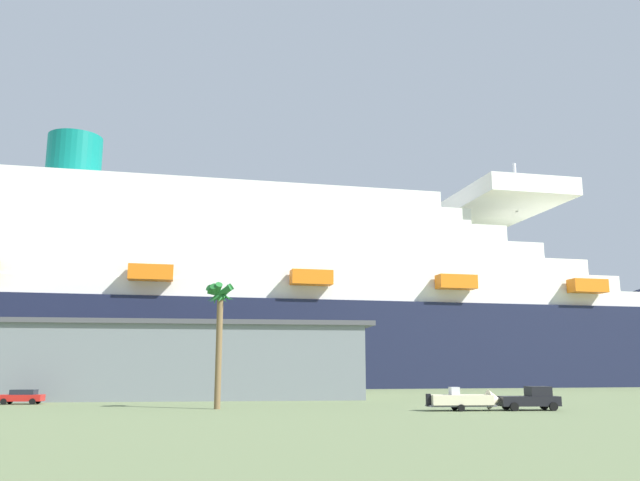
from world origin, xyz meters
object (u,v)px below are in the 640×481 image
(cruise_ship, at_px, (223,305))
(pickup_truck, at_px, (531,399))
(parked_car_red_hatchback, at_px, (22,396))
(small_boat_on_trailer, at_px, (468,400))
(palm_tree, at_px, (220,308))

(cruise_ship, height_order, pickup_truck, cruise_ship)
(pickup_truck, relative_size, parked_car_red_hatchback, 1.22)
(cruise_ship, distance_m, parked_car_red_hatchback, 65.91)
(cruise_ship, bearing_deg, parked_car_red_hatchback, -110.06)
(small_boat_on_trailer, bearing_deg, cruise_ship, 105.97)
(palm_tree, bearing_deg, pickup_truck, -12.52)
(cruise_ship, height_order, palm_tree, cruise_ship)
(cruise_ship, relative_size, small_boat_on_trailer, 31.77)
(palm_tree, relative_size, parked_car_red_hatchback, 2.62)
(cruise_ship, xyz_separation_m, small_boat_on_trailer, (22.42, -78.35, -15.96))
(cruise_ship, relative_size, palm_tree, 20.75)
(palm_tree, bearing_deg, small_boat_on_trailer, -14.93)
(palm_tree, xyz_separation_m, parked_car_red_hatchback, (-21.29, 12.16, -8.92))
(cruise_ship, relative_size, pickup_truck, 44.63)
(pickup_truck, height_order, parked_car_red_hatchback, pickup_truck)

